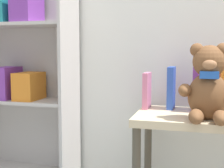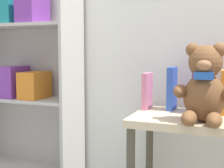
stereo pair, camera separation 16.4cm
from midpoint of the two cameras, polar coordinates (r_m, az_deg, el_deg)
name	(u,v)px [view 1 (the left image)]	position (r m, az deg, el deg)	size (l,w,h in m)	color
wall_back	(167,3)	(1.82, 7.47, 14.53)	(4.80, 0.06, 2.50)	silver
bookshelf_side	(22,83)	(1.98, -18.51, 0.11)	(0.67, 0.27, 1.38)	#BCB7B2
display_table	(208,139)	(1.56, 14.23, -9.83)	(0.69, 0.40, 0.68)	beige
teddy_bear	(209,85)	(1.40, 14.08, -0.28)	(0.26, 0.24, 0.34)	brown
book_standing_pink	(147,90)	(1.65, 3.59, -1.20)	(0.03, 0.12, 0.19)	#D17093
book_standing_blue	(171,88)	(1.65, 8.01, -0.72)	(0.03, 0.11, 0.22)	#2D51B7
book_standing_purple	(196,88)	(1.62, 12.33, -0.82)	(0.03, 0.14, 0.23)	purple
book_standing_orange	(222,90)	(1.63, 16.75, -1.14)	(0.03, 0.14, 0.21)	orange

